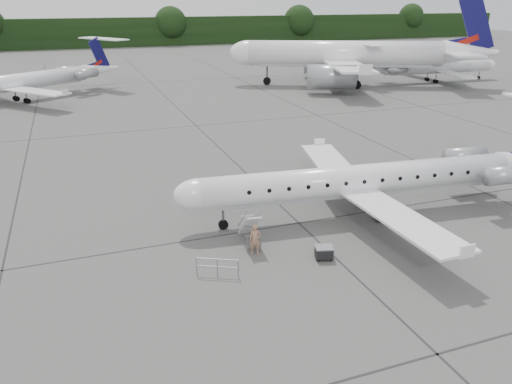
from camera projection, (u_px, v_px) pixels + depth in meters
name	position (u px, v px, depth m)	size (l,w,h in m)	color
ground	(379.00, 229.00, 31.37)	(320.00, 320.00, 0.00)	#555553
treeline	(127.00, 32.00, 143.47)	(260.00, 4.00, 8.00)	black
main_regional_jet	(361.00, 165.00, 32.18)	(27.11, 19.52, 6.95)	white
airstair	(249.00, 226.00, 29.20)	(0.85, 2.49, 2.18)	white
passenger	(255.00, 240.00, 28.01)	(0.67, 0.44, 1.83)	#986B53
safety_railing	(217.00, 268.00, 25.92)	(2.20, 0.08, 1.00)	gray
baggage_cart	(324.00, 252.00, 27.67)	(0.94, 0.76, 0.81)	black
bg_narrowbody	(345.00, 41.00, 79.17)	(39.36, 28.34, 14.13)	white
bg_regional_left	(9.00, 75.00, 66.80)	(29.48, 21.23, 7.73)	white
bg_regional_right	(438.00, 61.00, 84.15)	(25.82, 18.59, 6.77)	white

